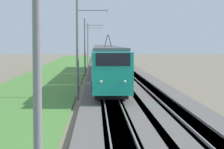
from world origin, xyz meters
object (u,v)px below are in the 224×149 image
object	(u,v)px
catenary_mast_far	(85,46)
catenary_mast_distant	(88,44)
passenger_train	(105,59)
catenary_mast_near	(40,60)
catenary_mast_mid	(78,47)

from	to	relation	value
catenary_mast_far	catenary_mast_distant	size ratio (longest dim) A/B	0.95
passenger_train	catenary_mast_near	xyz separation A→B (m)	(-52.28, 2.51, 1.61)
catenary_mast_mid	catenary_mast_far	distance (m)	29.04
catenary_mast_mid	catenary_mast_distant	bearing A→B (deg)	0.00
catenary_mast_near	catenary_mast_far	size ratio (longest dim) A/B	1.01
catenary_mast_mid	catenary_mast_far	bearing A→B (deg)	-0.00
catenary_mast_distant	catenary_mast_far	bearing A→B (deg)	-179.99
passenger_train	catenary_mast_near	size ratio (longest dim) A/B	7.77
catenary_mast_distant	catenary_mast_mid	bearing A→B (deg)	-180.00
passenger_train	catenary_mast_far	distance (m)	6.50
catenary_mast_near	catenary_mast_distant	bearing A→B (deg)	0.00
catenary_mast_mid	catenary_mast_distant	distance (m)	58.08
passenger_train	catenary_mast_far	world-z (taller)	catenary_mast_far
passenger_train	catenary_mast_mid	xyz separation A→B (m)	(-23.24, 2.51, 1.67)
passenger_train	catenary_mast_mid	distance (m)	23.44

